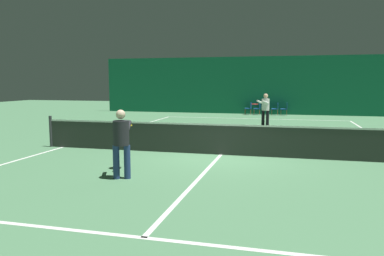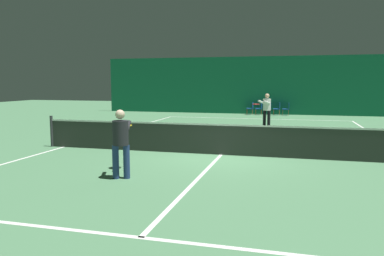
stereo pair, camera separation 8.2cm
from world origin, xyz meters
TOP-DOWN VIEW (x-y plane):
  - ground_plane at (0.00, 0.00)m, footprint 60.00×60.00m
  - backdrop_curtain at (0.00, 15.51)m, footprint 23.00×0.12m
  - court_line_baseline_far at (0.00, 11.90)m, footprint 11.00×0.10m
  - court_line_service_far at (0.00, 6.40)m, footprint 8.25×0.10m
  - court_line_service_near at (0.00, -6.40)m, footprint 8.25×0.10m
  - court_line_sideline_left at (-5.50, 0.00)m, footprint 0.10×23.80m
  - court_line_centre at (0.00, 0.00)m, footprint 0.10×12.80m
  - tennis_net at (0.00, 0.00)m, footprint 12.00×0.10m
  - player_near at (-1.73, -3.36)m, footprint 0.74×1.36m
  - player_far at (0.85, 7.94)m, footprint 0.95×1.35m
  - courtside_chair_0 at (-0.63, 14.96)m, footprint 0.44×0.44m
  - courtside_chair_1 at (-0.02, 14.96)m, footprint 0.44×0.44m
  - courtside_chair_2 at (0.58, 14.96)m, footprint 0.44×0.44m
  - courtside_chair_3 at (1.19, 14.96)m, footprint 0.44×0.44m
  - courtside_chair_4 at (1.80, 14.96)m, footprint 0.44×0.44m

SIDE VIEW (x-z plane):
  - ground_plane at x=0.00m, z-range 0.00..0.00m
  - court_line_baseline_far at x=0.00m, z-range 0.00..0.00m
  - court_line_service_far at x=0.00m, z-range 0.00..0.00m
  - court_line_service_near at x=0.00m, z-range 0.00..0.00m
  - court_line_sideline_left at x=-5.50m, z-range 0.00..0.00m
  - court_line_centre at x=0.00m, z-range 0.00..0.00m
  - courtside_chair_0 at x=-0.63m, z-range 0.07..0.91m
  - courtside_chair_1 at x=-0.02m, z-range 0.07..0.91m
  - courtside_chair_2 at x=0.58m, z-range 0.07..0.91m
  - courtside_chair_3 at x=1.19m, z-range 0.07..0.91m
  - courtside_chair_4 at x=1.80m, z-range 0.07..0.91m
  - tennis_net at x=0.00m, z-range -0.02..1.05m
  - player_near at x=-1.73m, z-range 0.13..1.73m
  - player_far at x=0.85m, z-range 0.14..1.79m
  - backdrop_curtain at x=0.00m, z-range 0.00..4.02m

